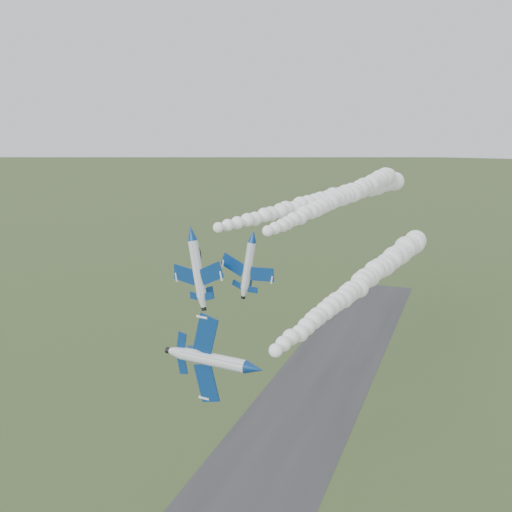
{
  "coord_description": "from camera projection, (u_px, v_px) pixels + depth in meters",
  "views": [
    {
      "loc": [
        32.54,
        -60.25,
        63.93
      ],
      "look_at": [
        2.11,
        17.81,
        43.87
      ],
      "focal_mm": 40.0,
      "sensor_mm": 36.0,
      "label": 1
    }
  ],
  "objects": [
    {
      "name": "jet_pair_left",
      "position": [
        191.0,
        233.0,
        90.76
      ],
      "size": [
        11.46,
        13.48,
        3.93
      ],
      "rotation": [
        0.0,
        -0.2,
        -0.35
      ],
      "color": "silver"
    },
    {
      "name": "jet_pair_right",
      "position": [
        253.0,
        236.0,
        86.81
      ],
      "size": [
        9.47,
        11.39,
        3.11
      ],
      "rotation": [
        0.0,
        0.17,
        -0.13
      ],
      "color": "silver"
    },
    {
      "name": "smoke_trail_jet_pair_left",
      "position": [
        324.0,
        199.0,
        119.83
      ],
      "size": [
        28.74,
        67.8,
        4.75
      ],
      "primitive_type": null,
      "rotation": [
        0.0,
        0.0,
        -0.35
      ],
      "color": "white"
    },
    {
      "name": "jet_lead",
      "position": [
        254.0,
        369.0,
        66.88
      ],
      "size": [
        4.46,
        13.72,
        11.32
      ],
      "rotation": [
        0.0,
        1.57,
        -0.09
      ],
      "color": "silver"
    },
    {
      "name": "smoke_trail_jet_pair_right",
      "position": [
        341.0,
        198.0,
        115.46
      ],
      "size": [
        12.91,
        63.93,
        4.48
      ],
      "primitive_type": null,
      "rotation": [
        0.0,
        0.0,
        -0.13
      ],
      "color": "white"
    },
    {
      "name": "runway",
      "position": [
        269.0,
        465.0,
        108.15
      ],
      "size": [
        24.0,
        260.0,
        0.04
      ],
      "primitive_type": "cube",
      "color": "#313134",
      "rests_on": "ground"
    },
    {
      "name": "smoke_trail_jet_lead",
      "position": [
        364.0,
        281.0,
        98.7
      ],
      "size": [
        11.07,
        68.76,
        4.72
      ],
      "primitive_type": null,
      "rotation": [
        0.0,
        0.0,
        -0.09
      ],
      "color": "white"
    }
  ]
}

